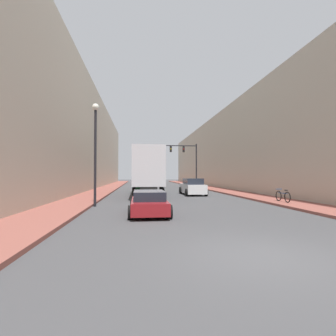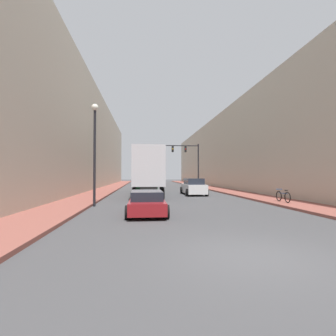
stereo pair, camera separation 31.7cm
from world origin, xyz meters
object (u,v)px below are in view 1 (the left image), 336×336
Objects in this scene: traffic_signal_gantry at (182,156)px; street_lamp at (95,140)px; parked_bicycle at (283,196)px; sedan_car at (149,203)px; suv_car at (193,187)px; semi_truck at (146,171)px.

traffic_signal_gantry reaches higher than street_lamp.
sedan_car is at bearing -159.06° from parked_bicycle.
street_lamp is at bearing -179.76° from parked_bicycle.
sedan_car is 13.16m from suv_car.
sedan_car is 5.99m from street_lamp.
traffic_signal_gantry is (5.98, 25.12, 4.20)m from sedan_car.
parked_bicycle is at bearing 20.94° from sedan_car.
street_lamp is at bearing 132.77° from sedan_car.
suv_car is (4.58, -0.33, -1.58)m from semi_truck.
street_lamp reaches higher than suv_car.
street_lamp is 3.57× the size of parked_bicycle.
traffic_signal_gantry is (5.74, 12.55, 2.42)m from semi_truck.
semi_truck is at bearing 135.15° from parked_bicycle.
sedan_car is 0.57× the size of traffic_signal_gantry.
suv_car is 13.54m from traffic_signal_gantry.
parked_bicycle is (9.06, -9.01, -1.83)m from semi_truck.
traffic_signal_gantry is 1.20× the size of street_lamp.
semi_truck is at bearing 175.91° from suv_car.
street_lamp is at bearing -132.70° from suv_car.
sedan_car is (-0.24, -12.57, -1.78)m from semi_truck.
suv_car is 0.62× the size of traffic_signal_gantry.
traffic_signal_gantry reaches higher than semi_truck.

